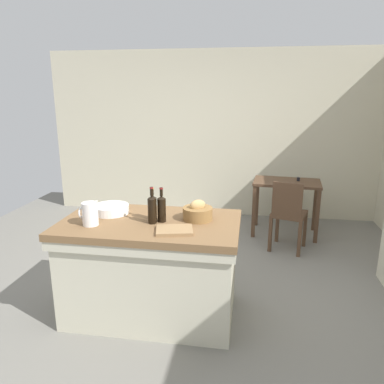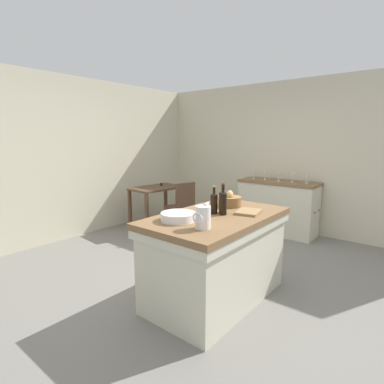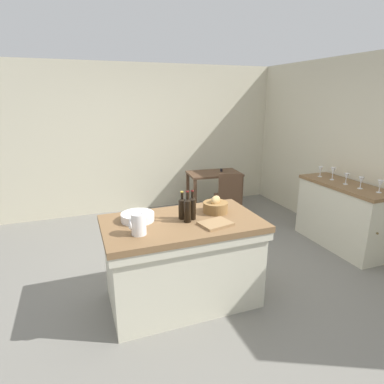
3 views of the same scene
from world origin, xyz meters
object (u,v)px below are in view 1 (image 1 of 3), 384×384
at_px(writing_desk, 286,190).
at_px(wooden_chair, 288,213).
at_px(pitcher, 90,213).
at_px(wine_bottle_amber, 153,207).
at_px(wine_bottle_dark, 162,208).
at_px(wash_bowl, 111,209).
at_px(wine_bottle_green, 152,209).
at_px(bread_basket, 198,212).
at_px(cutting_board, 174,230).
at_px(island_table, 151,264).

bearing_deg(writing_desk, wooden_chair, -91.88).
bearing_deg(pitcher, wine_bottle_amber, 24.86).
bearing_deg(wine_bottle_amber, wine_bottle_dark, -25.01).
xyz_separation_m(wash_bowl, wine_bottle_green, (0.44, -0.20, 0.09)).
xyz_separation_m(writing_desk, wine_bottle_amber, (-1.33, -2.17, 0.36)).
xyz_separation_m(writing_desk, pitcher, (-1.80, -2.39, 0.35)).
distance_m(bread_basket, cutting_board, 0.35).
relative_size(island_table, cutting_board, 5.33).
bearing_deg(pitcher, wine_bottle_dark, 17.44).
relative_size(bread_basket, wine_bottle_dark, 0.86).
bearing_deg(bread_basket, pitcher, -162.18).
height_order(writing_desk, wash_bowl, wash_bowl).
distance_m(bread_basket, wine_bottle_green, 0.40).
distance_m(island_table, pitcher, 0.71).
relative_size(pitcher, cutting_board, 0.82).
relative_size(writing_desk, pitcher, 4.03).
height_order(pitcher, cutting_board, pitcher).
relative_size(island_table, bread_basket, 5.96).
distance_m(cutting_board, wine_bottle_amber, 0.37).
distance_m(pitcher, wine_bottle_green, 0.51).
relative_size(wooden_chair, wine_bottle_amber, 3.24).
height_order(wash_bowl, wine_bottle_dark, wine_bottle_dark).
distance_m(writing_desk, wooden_chair, 0.62).
xyz_separation_m(wash_bowl, wine_bottle_dark, (0.51, -0.15, 0.08)).
relative_size(writing_desk, wine_bottle_amber, 3.36).
bearing_deg(wine_bottle_green, wooden_chair, 52.26).
distance_m(bread_basket, wine_bottle_dark, 0.31).
height_order(island_table, wine_bottle_green, wine_bottle_green).
height_order(wine_bottle_dark, wine_bottle_green, wine_bottle_green).
relative_size(island_table, wine_bottle_amber, 5.41).
relative_size(wine_bottle_amber, wine_bottle_green, 0.90).
height_order(wash_bowl, bread_basket, bread_basket).
relative_size(wash_bowl, cutting_board, 1.12).
relative_size(island_table, wash_bowl, 4.75).
xyz_separation_m(bread_basket, cutting_board, (-0.14, -0.31, -0.05)).
distance_m(wash_bowl, cutting_board, 0.75).
bearing_deg(cutting_board, island_table, 140.88).
xyz_separation_m(wooden_chair, bread_basket, (-0.92, -1.51, 0.45)).
distance_m(writing_desk, wash_bowl, 2.72).
distance_m(island_table, wine_bottle_amber, 0.52).
xyz_separation_m(writing_desk, wooden_chair, (-0.02, -0.61, -0.14)).
height_order(pitcher, wine_bottle_green, wine_bottle_green).
bearing_deg(wine_bottle_dark, writing_desk, 60.84).
relative_size(writing_desk, bread_basket, 3.70).
xyz_separation_m(writing_desk, wine_bottle_dark, (-1.23, -2.21, 0.37)).
distance_m(island_table, wooden_chair, 2.08).
xyz_separation_m(island_table, pitcher, (-0.46, -0.17, 0.51)).
bearing_deg(bread_basket, wine_bottle_amber, -171.69).
distance_m(wooden_chair, cutting_board, 2.14).
bearing_deg(pitcher, wine_bottle_green, 14.11).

